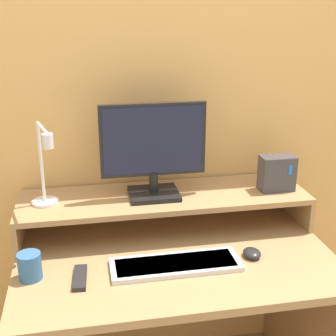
{
  "coord_description": "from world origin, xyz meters",
  "views": [
    {
      "loc": [
        -0.31,
        -1.13,
        1.61
      ],
      "look_at": [
        -0.02,
        0.41,
        1.06
      ],
      "focal_mm": 50.0,
      "sensor_mm": 36.0,
      "label": 1
    }
  ],
  "objects_px": {
    "desk_lamp": "(45,173)",
    "mouse": "(252,253)",
    "monitor": "(153,149)",
    "keyboard": "(176,264)",
    "remote_control": "(80,278)",
    "mug": "(30,266)",
    "router_dock": "(277,173)"
  },
  "relations": [
    {
      "from": "keyboard",
      "to": "mouse",
      "type": "bearing_deg",
      "value": 3.17
    },
    {
      "from": "desk_lamp",
      "to": "router_dock",
      "type": "distance_m",
      "value": 0.92
    },
    {
      "from": "mouse",
      "to": "mug",
      "type": "distance_m",
      "value": 0.78
    },
    {
      "from": "desk_lamp",
      "to": "remote_control",
      "type": "height_order",
      "value": "desk_lamp"
    },
    {
      "from": "desk_lamp",
      "to": "remote_control",
      "type": "distance_m",
      "value": 0.41
    },
    {
      "from": "monitor",
      "to": "mouse",
      "type": "distance_m",
      "value": 0.54
    },
    {
      "from": "monitor",
      "to": "remote_control",
      "type": "distance_m",
      "value": 0.56
    },
    {
      "from": "mug",
      "to": "remote_control",
      "type": "bearing_deg",
      "value": -13.82
    },
    {
      "from": "mug",
      "to": "keyboard",
      "type": "bearing_deg",
      "value": -2.45
    },
    {
      "from": "mouse",
      "to": "monitor",
      "type": "bearing_deg",
      "value": 137.16
    },
    {
      "from": "router_dock",
      "to": "remote_control",
      "type": "xyz_separation_m",
      "value": [
        -0.81,
        -0.29,
        -0.21
      ]
    },
    {
      "from": "router_dock",
      "to": "mug",
      "type": "height_order",
      "value": "router_dock"
    },
    {
      "from": "keyboard",
      "to": "mouse",
      "type": "xyz_separation_m",
      "value": [
        0.29,
        0.02,
        0.0
      ]
    },
    {
      "from": "desk_lamp",
      "to": "mouse",
      "type": "relative_size",
      "value": 4.21
    },
    {
      "from": "router_dock",
      "to": "mouse",
      "type": "xyz_separation_m",
      "value": [
        -0.19,
        -0.26,
        -0.2
      ]
    },
    {
      "from": "mouse",
      "to": "remote_control",
      "type": "xyz_separation_m",
      "value": [
        -0.62,
        -0.03,
        -0.01
      ]
    },
    {
      "from": "monitor",
      "to": "keyboard",
      "type": "bearing_deg",
      "value": -84.99
    },
    {
      "from": "router_dock",
      "to": "remote_control",
      "type": "height_order",
      "value": "router_dock"
    },
    {
      "from": "monitor",
      "to": "remote_control",
      "type": "bearing_deg",
      "value": -133.02
    },
    {
      "from": "desk_lamp",
      "to": "mouse",
      "type": "xyz_separation_m",
      "value": [
        0.72,
        -0.24,
        -0.27
      ]
    },
    {
      "from": "desk_lamp",
      "to": "mouse",
      "type": "bearing_deg",
      "value": -18.56
    },
    {
      "from": "keyboard",
      "to": "monitor",
      "type": "bearing_deg",
      "value": 95.01
    },
    {
      "from": "monitor",
      "to": "mouse",
      "type": "relative_size",
      "value": 5.35
    },
    {
      "from": "router_dock",
      "to": "monitor",
      "type": "bearing_deg",
      "value": 176.61
    },
    {
      "from": "desk_lamp",
      "to": "keyboard",
      "type": "bearing_deg",
      "value": -30.65
    },
    {
      "from": "keyboard",
      "to": "remote_control",
      "type": "bearing_deg",
      "value": -176.75
    },
    {
      "from": "router_dock",
      "to": "mouse",
      "type": "bearing_deg",
      "value": -126.28
    },
    {
      "from": "monitor",
      "to": "router_dock",
      "type": "height_order",
      "value": "monitor"
    },
    {
      "from": "monitor",
      "to": "mug",
      "type": "distance_m",
      "value": 0.62
    },
    {
      "from": "keyboard",
      "to": "remote_control",
      "type": "relative_size",
      "value": 3.11
    },
    {
      "from": "router_dock",
      "to": "keyboard",
      "type": "relative_size",
      "value": 0.32
    },
    {
      "from": "mouse",
      "to": "remote_control",
      "type": "relative_size",
      "value": 0.52
    }
  ]
}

